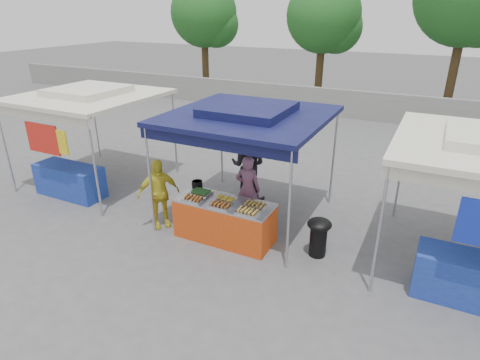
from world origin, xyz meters
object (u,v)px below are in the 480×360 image
at_px(cooking_pot, 197,184).
at_px(helper_man, 248,165).
at_px(vendor_table, 225,220).
at_px(customer_person, 159,194).
at_px(wok_burner, 319,234).
at_px(vendor_woman, 248,189).

distance_m(cooking_pot, helper_man, 1.62).
distance_m(vendor_table, customer_person, 1.56).
xyz_separation_m(vendor_table, cooking_pot, (-0.87, 0.37, 0.49)).
bearing_deg(customer_person, wok_burner, -43.02).
height_order(cooking_pot, vendor_woman, vendor_woman).
distance_m(wok_burner, helper_man, 2.83).
xyz_separation_m(helper_man, customer_person, (-1.13, -2.07, -0.12)).
height_order(vendor_table, helper_man, helper_man).
distance_m(wok_burner, customer_person, 3.44).
height_order(vendor_table, vendor_woman, vendor_woman).
relative_size(wok_burner, customer_person, 0.51).
bearing_deg(customer_person, cooking_pot, -11.29).
distance_m(cooking_pot, vendor_woman, 1.11).
xyz_separation_m(cooking_pot, wok_burner, (2.75, -0.09, -0.45)).
bearing_deg(customer_person, helper_man, 11.25).
height_order(cooking_pot, wok_burner, cooking_pot).
bearing_deg(cooking_pot, vendor_woman, 29.55).
bearing_deg(wok_burner, vendor_table, -152.20).
xyz_separation_m(wok_burner, vendor_woman, (-1.80, 0.63, 0.31)).
height_order(vendor_woman, customer_person, customer_person).
xyz_separation_m(cooking_pot, helper_man, (0.48, 1.55, -0.03)).
bearing_deg(vendor_table, helper_man, 101.39).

